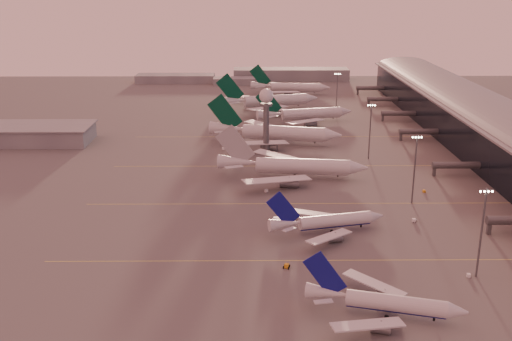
{
  "coord_description": "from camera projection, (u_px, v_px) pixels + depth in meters",
  "views": [
    {
      "loc": [
        -2.03,
        -142.74,
        75.32
      ],
      "look_at": [
        -0.06,
        67.43,
        8.37
      ],
      "focal_mm": 42.0,
      "sensor_mm": 36.0,
      "label": 1
    }
  ],
  "objects": [
    {
      "name": "gsv_tug_far",
      "position": [
        312.0,
        171.0,
        245.99
      ],
      "size": [
        3.8,
        3.93,
        0.98
      ],
      "color": "white",
      "rests_on": "ground"
    },
    {
      "name": "greentail_a",
      "position": [
        275.0,
        136.0,
        287.1
      ],
      "size": [
        64.37,
        51.49,
        23.63
      ],
      "color": "silver",
      "rests_on": "ground"
    },
    {
      "name": "gsv_truck_d",
      "position": [
        223.0,
        147.0,
        278.39
      ],
      "size": [
        2.34,
        5.83,
        2.33
      ],
      "color": "white",
      "rests_on": "ground"
    },
    {
      "name": "mast_c",
      "position": [
        370.0,
        129.0,
        259.97
      ],
      "size": [
        3.6,
        0.56,
        25.0
      ],
      "color": "#53555A",
      "rests_on": "ground"
    },
    {
      "name": "mast_d",
      "position": [
        337.0,
        92.0,
        345.7
      ],
      "size": [
        3.6,
        0.56,
        25.0
      ],
      "color": "#53555A",
      "rests_on": "ground"
    },
    {
      "name": "gsv_tug_mid",
      "position": [
        287.0,
        266.0,
        163.88
      ],
      "size": [
        4.39,
        3.31,
        1.11
      ],
      "color": "gold",
      "rests_on": "ground"
    },
    {
      "name": "greentail_b",
      "position": [
        305.0,
        116.0,
        331.28
      ],
      "size": [
        54.87,
        43.82,
        20.23
      ],
      "color": "silver",
      "rests_on": "ground"
    },
    {
      "name": "radar_tower",
      "position": [
        266.0,
        108.0,
        266.9
      ],
      "size": [
        6.4,
        6.4,
        31.1
      ],
      "color": "#53555A",
      "rests_on": "ground"
    },
    {
      "name": "widebody_white",
      "position": [
        293.0,
        169.0,
        237.72
      ],
      "size": [
        60.34,
        48.08,
        21.26
      ],
      "color": "silver",
      "rests_on": "ground"
    },
    {
      "name": "mast_a",
      "position": [
        482.0,
        229.0,
        155.23
      ],
      "size": [
        3.6,
        0.56,
        25.0
      ],
      "color": "#53555A",
      "rests_on": "ground"
    },
    {
      "name": "hangar",
      "position": [
        7.0,
        134.0,
        289.89
      ],
      "size": [
        82.0,
        27.0,
        8.5
      ],
      "color": "slate",
      "rests_on": "ground"
    },
    {
      "name": "greentail_d",
      "position": [
        291.0,
        89.0,
        413.32
      ],
      "size": [
        55.67,
        44.72,
        20.26
      ],
      "color": "silver",
      "rests_on": "ground"
    },
    {
      "name": "taxiway_markings",
      "position": [
        341.0,
        202.0,
        212.5
      ],
      "size": [
        180.0,
        185.25,
        0.02
      ],
      "color": "#F2E155",
      "rests_on": "ground"
    },
    {
      "name": "ground",
      "position": [
        259.0,
        277.0,
        158.88
      ],
      "size": [
        700.0,
        700.0,
        0.0
      ],
      "primitive_type": "plane",
      "color": "#565354",
      "rests_on": "ground"
    },
    {
      "name": "gsv_truck_b",
      "position": [
        416.0,
        219.0,
        194.9
      ],
      "size": [
        6.18,
        2.77,
        2.42
      ],
      "color": "white",
      "rests_on": "ground"
    },
    {
      "name": "gsv_catering_a",
      "position": [
        470.0,
        271.0,
        158.37
      ],
      "size": [
        5.08,
        3.06,
        3.89
      ],
      "color": "white",
      "rests_on": "ground"
    },
    {
      "name": "greentail_c",
      "position": [
        269.0,
        103.0,
        364.13
      ],
      "size": [
        62.63,
        49.97,
        23.18
      ],
      "color": "silver",
      "rests_on": "ground"
    },
    {
      "name": "narrowbody_mid",
      "position": [
        327.0,
        223.0,
        186.36
      ],
      "size": [
        38.03,
        30.0,
        15.11
      ],
      "color": "silver",
      "rests_on": "ground"
    },
    {
      "name": "gsv_catering_b",
      "position": [
        425.0,
        188.0,
        221.95
      ],
      "size": [
        4.8,
        2.57,
        3.79
      ],
      "color": "gold",
      "rests_on": "ground"
    },
    {
      "name": "terminal",
      "position": [
        502.0,
        136.0,
        261.55
      ],
      "size": [
        57.0,
        362.0,
        23.04
      ],
      "color": "black",
      "rests_on": "ground"
    },
    {
      "name": "mast_b",
      "position": [
        415.0,
        166.0,
        207.61
      ],
      "size": [
        3.6,
        0.56,
        25.0
      ],
      "color": "#53555A",
      "rests_on": "ground"
    },
    {
      "name": "distant_horizon",
      "position": [
        256.0,
        76.0,
        467.52
      ],
      "size": [
        165.0,
        37.5,
        9.0
      ],
      "color": "slate",
      "rests_on": "ground"
    },
    {
      "name": "narrowbody_near",
      "position": [
        384.0,
        305.0,
        139.68
      ],
      "size": [
        37.39,
        29.44,
        14.93
      ],
      "color": "silver",
      "rests_on": "ground"
    },
    {
      "name": "gsv_truck_c",
      "position": [
        267.0,
        189.0,
        222.59
      ],
      "size": [
        5.7,
        5.4,
        2.34
      ],
      "color": "white",
      "rests_on": "ground"
    }
  ]
}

